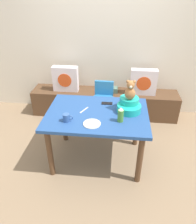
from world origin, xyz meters
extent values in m
plane|color=#8C7256|center=(0.00, 0.00, 0.00)|extent=(8.00, 8.00, 0.00)
cube|color=silver|center=(0.00, 1.47, 1.30)|extent=(4.40, 0.10, 2.60)
cube|color=brown|center=(0.00, 1.20, 0.23)|extent=(2.60, 0.44, 0.46)
cube|color=silver|center=(-0.69, 1.18, 0.68)|extent=(0.44, 0.14, 0.44)
cylinder|color=#D84C1E|center=(-0.69, 1.11, 0.68)|extent=(0.24, 0.01, 0.24)
cube|color=silver|center=(0.66, 1.18, 0.68)|extent=(0.44, 0.14, 0.44)
cylinder|color=#D84C1E|center=(0.66, 1.11, 0.68)|extent=(0.24, 0.01, 0.24)
cube|color=slate|center=(0.13, 1.20, 0.50)|extent=(0.20, 0.14, 0.09)
cube|color=#264C8C|center=(0.00, 0.00, 0.72)|extent=(1.26, 0.90, 0.04)
cylinder|color=brown|center=(-0.54, -0.36, 0.35)|extent=(0.07, 0.07, 0.70)
cylinder|color=brown|center=(0.54, -0.36, 0.35)|extent=(0.07, 0.07, 0.70)
cylinder|color=brown|center=(-0.54, 0.36, 0.35)|extent=(0.07, 0.07, 0.70)
cylinder|color=brown|center=(0.54, 0.36, 0.35)|extent=(0.07, 0.07, 0.70)
cylinder|color=#2672B2|center=(0.01, 0.75, 0.51)|extent=(0.34, 0.34, 0.10)
cube|color=#2672B2|center=(0.02, 0.89, 0.67)|extent=(0.30, 0.06, 0.24)
cube|color=white|center=(0.00, 0.57, 0.58)|extent=(0.31, 0.21, 0.02)
cylinder|color=silver|center=(-0.13, 0.61, 0.23)|extent=(0.03, 0.03, 0.46)
cylinder|color=silver|center=(0.15, 0.61, 0.23)|extent=(0.03, 0.03, 0.46)
cylinder|color=silver|center=(-0.13, 0.89, 0.23)|extent=(0.03, 0.03, 0.46)
cylinder|color=silver|center=(0.15, 0.89, 0.23)|extent=(0.03, 0.03, 0.46)
cylinder|color=#1BB2A3|center=(0.39, 0.08, 0.79)|extent=(0.30, 0.30, 0.09)
cylinder|color=#1BB2A3|center=(0.39, 0.14, 0.86)|extent=(0.24, 0.24, 0.07)
ellipsoid|color=#A8703F|center=(0.39, 0.10, 0.97)|extent=(0.13, 0.11, 0.15)
sphere|color=#A8703F|center=(0.39, 0.10, 1.09)|extent=(0.10, 0.10, 0.10)
sphere|color=beige|center=(0.39, 0.06, 1.08)|extent=(0.04, 0.04, 0.04)
sphere|color=#A8703F|center=(0.35, 0.10, 1.13)|extent=(0.04, 0.04, 0.04)
sphere|color=#A8703F|center=(0.43, 0.10, 1.13)|extent=(0.04, 0.04, 0.04)
cylinder|color=#4C8C33|center=(0.29, -0.16, 0.81)|extent=(0.07, 0.07, 0.15)
cone|color=white|center=(0.29, -0.16, 0.91)|extent=(0.06, 0.06, 0.03)
cylinder|color=#335999|center=(-0.33, -0.23, 0.79)|extent=(0.08, 0.08, 0.09)
torus|color=#335999|center=(-0.28, -0.23, 0.79)|extent=(0.06, 0.01, 0.06)
cylinder|color=white|center=(-0.03, -0.26, 0.75)|extent=(0.20, 0.20, 0.01)
cube|color=black|center=(0.10, 0.25, 0.74)|extent=(0.14, 0.07, 0.01)
cube|color=silver|center=(-0.17, 0.04, 0.74)|extent=(0.09, 0.16, 0.01)
camera|label=1|loc=(0.25, -2.27, 2.12)|focal=34.51mm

